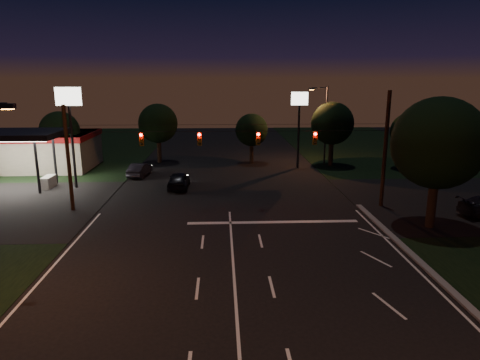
{
  "coord_description": "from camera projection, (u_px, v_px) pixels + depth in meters",
  "views": [
    {
      "loc": [
        -0.59,
        -16.9,
        9.86
      ],
      "look_at": [
        0.69,
        11.82,
        3.0
      ],
      "focal_mm": 32.0,
      "sensor_mm": 36.0,
      "label": 1
    }
  ],
  "objects": [
    {
      "name": "tree_far_b",
      "position": [
        158.0,
        124.0,
        50.48
      ],
      "size": [
        4.6,
        4.6,
        6.98
      ],
      "color": "black",
      "rests_on": "ground"
    },
    {
      "name": "car_oncoming_a",
      "position": [
        179.0,
        180.0,
        39.14
      ],
      "size": [
        1.9,
        4.5,
        1.52
      ],
      "primitive_type": "imported",
      "rotation": [
        0.0,
        0.0,
        3.12
      ],
      "color": "black",
      "rests_on": "ground"
    },
    {
      "name": "car_oncoming_b",
      "position": [
        140.0,
        170.0,
        43.98
      ],
      "size": [
        2.03,
        4.32,
        1.37
      ],
      "primitive_type": "imported",
      "rotation": [
        0.0,
        0.0,
        3.0
      ],
      "color": "black",
      "rests_on": "ground"
    },
    {
      "name": "street_light_right_far",
      "position": [
        324.0,
        119.0,
        49.1
      ],
      "size": [
        2.2,
        0.35,
        9.0
      ],
      "color": "black",
      "rests_on": "ground"
    },
    {
      "name": "tree_far_d",
      "position": [
        332.0,
        124.0,
        48.39
      ],
      "size": [
        4.8,
        4.8,
        7.3
      ],
      "color": "black",
      "rests_on": "ground"
    },
    {
      "name": "signal_span",
      "position": [
        229.0,
        138.0,
        32.0
      ],
      "size": [
        24.0,
        0.4,
        1.56
      ],
      "color": "black",
      "rests_on": "ground"
    },
    {
      "name": "ground",
      "position": [
        236.0,
        309.0,
        18.73
      ],
      "size": [
        140.0,
        140.0,
        0.0
      ],
      "primitive_type": "plane",
      "color": "black",
      "rests_on": "ground"
    },
    {
      "name": "tree_right_near",
      "position": [
        437.0,
        144.0,
        27.88
      ],
      "size": [
        6.0,
        6.0,
        8.76
      ],
      "color": "black",
      "rests_on": "ground"
    },
    {
      "name": "tree_far_c",
      "position": [
        252.0,
        130.0,
        50.13
      ],
      "size": [
        3.8,
        3.8,
        5.86
      ],
      "color": "black",
      "rests_on": "ground"
    },
    {
      "name": "gas_station",
      "position": [
        27.0,
        148.0,
        46.76
      ],
      "size": [
        14.2,
        16.1,
        5.25
      ],
      "color": "gray",
      "rests_on": "ground"
    },
    {
      "name": "cross_street_right",
      "position": [
        472.0,
        201.0,
        35.15
      ],
      "size": [
        20.0,
        16.0,
        0.02
      ],
      "primitive_type": "cube",
      "color": "black",
      "rests_on": "ground"
    },
    {
      "name": "stop_bar",
      "position": [
        273.0,
        222.0,
        30.04
      ],
      "size": [
        12.0,
        0.5,
        0.01
      ],
      "primitive_type": "cube",
      "color": "silver",
      "rests_on": "ground"
    },
    {
      "name": "tree_far_a",
      "position": [
        60.0,
        131.0,
        46.23
      ],
      "size": [
        4.2,
        4.2,
        6.42
      ],
      "color": "black",
      "rests_on": "ground"
    },
    {
      "name": "pole_sign_left_near",
      "position": [
        70.0,
        112.0,
        37.88
      ],
      "size": [
        2.2,
        0.3,
        9.1
      ],
      "color": "black",
      "rests_on": "ground"
    },
    {
      "name": "pole_sign_right",
      "position": [
        299.0,
        112.0,
        46.78
      ],
      "size": [
        1.8,
        0.3,
        8.4
      ],
      "color": "black",
      "rests_on": "ground"
    },
    {
      "name": "utility_pole_right",
      "position": [
        381.0,
        206.0,
        33.83
      ],
      "size": [
        0.3,
        0.3,
        9.0
      ],
      "primitive_type": "cylinder",
      "color": "black",
      "rests_on": "ground"
    },
    {
      "name": "tree_far_e",
      "position": [
        409.0,
        132.0,
        46.93
      ],
      "size": [
        4.0,
        4.0,
        6.18
      ],
      "color": "black",
      "rests_on": "ground"
    },
    {
      "name": "utility_pole_left",
      "position": [
        73.0,
        210.0,
        32.79
      ],
      "size": [
        0.28,
        0.28,
        8.0
      ],
      "primitive_type": "cylinder",
      "color": "black",
      "rests_on": "ground"
    }
  ]
}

